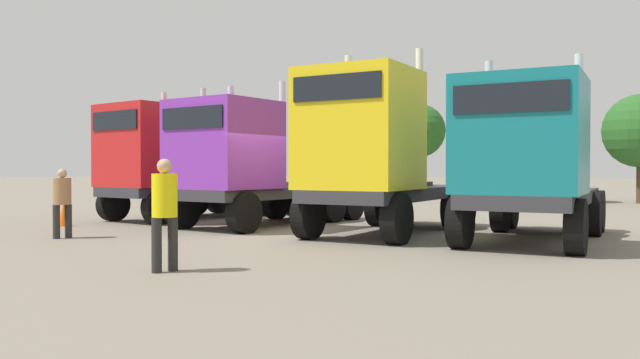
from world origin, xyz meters
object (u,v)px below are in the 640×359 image
(semi_truck_purple, at_px, (243,163))
(semi_truck_teal, at_px, (527,160))
(semi_truck_red, at_px, (163,161))
(visitor_in_hivis, at_px, (165,206))
(visitor_with_camera, at_px, (62,198))
(semi_truck_yellow, at_px, (372,153))
(traffic_cone_near, at_px, (64,214))

(semi_truck_purple, xyz_separation_m, semi_truck_teal, (7.69, -0.26, 0.04))
(semi_truck_red, xyz_separation_m, semi_truck_teal, (11.29, -0.91, -0.05))
(semi_truck_teal, xyz_separation_m, visitor_in_hivis, (-4.17, -6.43, -0.78))
(semi_truck_purple, bearing_deg, visitor_with_camera, -20.74)
(visitor_in_hivis, distance_m, visitor_with_camera, 6.02)
(semi_truck_yellow, height_order, semi_truck_teal, semi_truck_yellow)
(semi_truck_teal, height_order, traffic_cone_near, semi_truck_teal)
(semi_truck_red, distance_m, semi_truck_teal, 11.33)
(visitor_with_camera, bearing_deg, traffic_cone_near, -21.92)
(semi_truck_yellow, relative_size, traffic_cone_near, 9.51)
(semi_truck_red, xyz_separation_m, visitor_with_camera, (1.59, -4.95, -0.93))
(semi_truck_yellow, bearing_deg, semi_truck_teal, 91.70)
(semi_truck_purple, height_order, semi_truck_teal, semi_truck_teal)
(semi_truck_yellow, distance_m, visitor_with_camera, 7.36)
(semi_truck_yellow, relative_size, semi_truck_teal, 1.00)
(semi_truck_yellow, distance_m, traffic_cone_near, 9.14)
(semi_truck_red, relative_size, semi_truck_purple, 0.91)
(semi_truck_purple, relative_size, visitor_with_camera, 4.03)
(visitor_in_hivis, height_order, traffic_cone_near, visitor_in_hivis)
(semi_truck_teal, height_order, visitor_with_camera, semi_truck_teal)
(semi_truck_teal, bearing_deg, semi_truck_red, -97.21)
(visitor_with_camera, bearing_deg, semi_truck_yellow, -131.30)
(semi_truck_red, bearing_deg, traffic_cone_near, -13.34)
(visitor_with_camera, height_order, traffic_cone_near, visitor_with_camera)
(semi_truck_purple, bearing_deg, semi_truck_red, -95.82)
(semi_truck_teal, distance_m, visitor_in_hivis, 7.70)
(semi_truck_red, relative_size, traffic_cone_near, 8.98)
(semi_truck_red, relative_size, semi_truck_yellow, 0.94)
(visitor_with_camera, xyz_separation_m, traffic_cone_near, (-2.65, 2.10, -0.61))
(semi_truck_teal, height_order, visitor_in_hivis, semi_truck_teal)
(traffic_cone_near, bearing_deg, semi_truck_teal, 8.94)
(visitor_with_camera, bearing_deg, visitor_in_hivis, 173.12)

